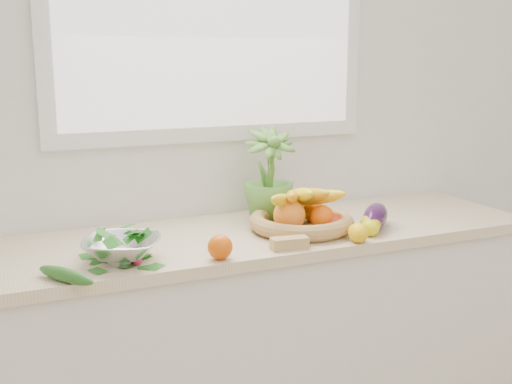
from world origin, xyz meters
name	(u,v)px	position (x,y,z in m)	size (l,w,h in m)	color
back_wall	(211,103)	(0.00, 2.25, 1.35)	(4.50, 0.02, 2.70)	white
counter_cabinet	(242,352)	(0.00, 1.95, 0.43)	(2.20, 0.58, 0.86)	silver
countertop	(241,238)	(0.00, 1.95, 0.88)	(2.24, 0.62, 0.04)	beige
orange_loose	(220,247)	(-0.18, 1.69, 0.94)	(0.08, 0.08, 0.08)	#E05407
lemon_a	(370,224)	(0.42, 1.75, 0.93)	(0.07, 0.09, 0.07)	gold
lemon_b	(358,233)	(0.32, 1.67, 0.93)	(0.07, 0.09, 0.07)	yellow
lemon_c	(370,228)	(0.40, 1.72, 0.93)	(0.06, 0.07, 0.06)	yellow
apple	(335,223)	(0.31, 1.81, 0.94)	(0.08, 0.08, 0.08)	red
ginger	(289,243)	(0.07, 1.70, 0.92)	(0.12, 0.05, 0.04)	tan
garlic_a	(293,229)	(0.15, 1.84, 0.92)	(0.06, 0.06, 0.05)	white
garlic_b	(319,217)	(0.33, 1.96, 0.92)	(0.05, 0.05, 0.04)	white
garlic_c	(348,228)	(0.34, 1.77, 0.92)	(0.05, 0.05, 0.04)	white
eggplant	(375,216)	(0.48, 1.80, 0.95)	(0.09, 0.23, 0.09)	#2D0E34
cucumber	(66,275)	(-0.66, 1.67, 0.92)	(0.04, 0.23, 0.04)	#225017
radish	(137,260)	(-0.43, 1.74, 0.91)	(0.03, 0.03, 0.03)	#E01C57
potted_herb	(269,175)	(0.16, 2.06, 1.08)	(0.20, 0.20, 0.35)	#508931
fruit_basket	(301,216)	(0.21, 1.89, 0.95)	(0.45, 0.45, 0.19)	tan
colander_with_spinach	(122,243)	(-0.47, 1.79, 0.96)	(0.31, 0.31, 0.12)	silver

